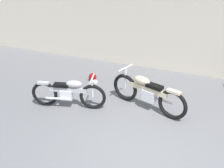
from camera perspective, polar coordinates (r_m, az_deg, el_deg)
ground_plane at (r=5.24m, az=6.82°, el=-15.65°), size 40.00×40.00×0.00m
building_wall at (r=8.63m, az=15.74°, el=11.40°), size 18.00×0.30×2.75m
helmet at (r=8.02m, az=-4.41°, el=1.61°), size 0.25×0.25×0.25m
motorcycle_cream at (r=6.43m, az=7.90°, el=-1.87°), size 2.09×0.88×0.97m
motorcycle_silver at (r=6.53m, az=-9.73°, el=-1.97°), size 1.91×0.72×0.88m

